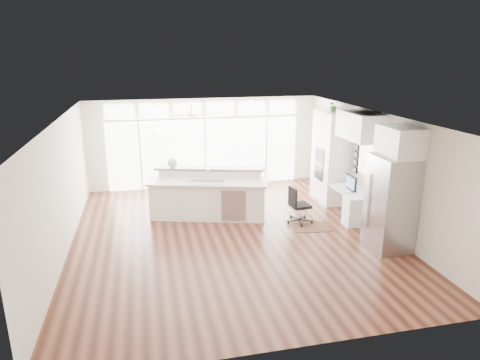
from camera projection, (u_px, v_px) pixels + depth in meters
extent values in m
cube|color=#411E14|center=(231.00, 236.00, 9.75)|extent=(7.00, 8.00, 0.02)
cube|color=white|center=(230.00, 117.00, 8.98)|extent=(7.00, 8.00, 0.02)
cube|color=beige|center=(205.00, 143.00, 13.10)|extent=(7.00, 0.04, 2.70)
cube|color=beige|center=(292.00, 262.00, 5.62)|extent=(7.00, 0.04, 2.70)
cube|color=beige|center=(61.00, 189.00, 8.62)|extent=(0.04, 8.00, 2.70)
cube|color=beige|center=(376.00, 169.00, 10.10)|extent=(0.04, 8.00, 2.70)
cube|color=white|center=(205.00, 153.00, 13.13)|extent=(5.80, 0.06, 2.08)
cube|color=white|center=(204.00, 109.00, 12.75)|extent=(5.90, 0.06, 0.40)
cube|color=white|center=(369.00, 158.00, 10.32)|extent=(0.04, 0.85, 0.85)
cube|color=white|center=(192.00, 111.00, 11.55)|extent=(1.16, 1.16, 0.32)
cube|color=white|center=(229.00, 117.00, 9.17)|extent=(3.40, 3.00, 0.02)
cube|color=white|center=(331.00, 157.00, 11.74)|extent=(0.64, 1.20, 2.50)
cube|color=white|center=(352.00, 205.00, 10.58)|extent=(0.72, 1.30, 0.76)
cube|color=white|center=(360.00, 126.00, 10.03)|extent=(0.64, 1.30, 0.64)
cube|color=#A6A5AA|center=(391.00, 203.00, 8.86)|extent=(0.76, 0.90, 2.00)
cube|color=white|center=(400.00, 142.00, 8.50)|extent=(0.64, 0.90, 0.60)
cube|color=black|center=(356.00, 158.00, 10.94)|extent=(0.06, 0.22, 0.80)
cube|color=white|center=(208.00, 195.00, 10.67)|extent=(3.14, 1.87, 1.17)
cube|color=#341E10|center=(311.00, 227.00, 10.21)|extent=(0.98, 0.77, 0.01)
cube|color=black|center=(300.00, 205.00, 10.36)|extent=(0.52, 0.48, 0.90)
sphere|color=silver|center=(172.00, 163.00, 10.90)|extent=(0.33, 0.33, 0.26)
cube|color=black|center=(351.00, 183.00, 10.40)|extent=(0.09, 0.49, 0.40)
cube|color=white|center=(344.00, 191.00, 10.42)|extent=(0.15, 0.31, 0.01)
imported|color=#315B27|center=(334.00, 107.00, 11.35)|extent=(0.28, 0.31, 0.24)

